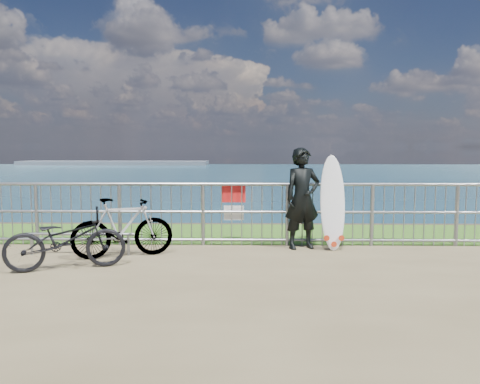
{
  "coord_description": "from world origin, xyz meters",
  "views": [
    {
      "loc": [
        0.31,
        -6.65,
        1.76
      ],
      "look_at": [
        0.17,
        1.2,
        1.0
      ],
      "focal_mm": 35.0,
      "sensor_mm": 36.0,
      "label": 1
    }
  ],
  "objects_px": {
    "surfer": "(302,198)",
    "bicycle_near": "(66,239)",
    "bicycle_far": "(123,228)",
    "surfboard": "(333,206)"
  },
  "relations": [
    {
      "from": "surfer",
      "to": "bicycle_near",
      "type": "relative_size",
      "value": 1.05
    },
    {
      "from": "surfer",
      "to": "bicycle_far",
      "type": "distance_m",
      "value": 3.04
    },
    {
      "from": "bicycle_far",
      "to": "surfboard",
      "type": "bearing_deg",
      "value": -99.74
    },
    {
      "from": "surfboard",
      "to": "bicycle_far",
      "type": "bearing_deg",
      "value": -169.16
    },
    {
      "from": "surfboard",
      "to": "bicycle_near",
      "type": "distance_m",
      "value": 4.32
    },
    {
      "from": "bicycle_near",
      "to": "bicycle_far",
      "type": "height_order",
      "value": "bicycle_far"
    },
    {
      "from": "surfer",
      "to": "bicycle_near",
      "type": "bearing_deg",
      "value": -175.96
    },
    {
      "from": "surfer",
      "to": "surfboard",
      "type": "height_order",
      "value": "surfer"
    },
    {
      "from": "surfboard",
      "to": "bicycle_near",
      "type": "relative_size",
      "value": 0.98
    },
    {
      "from": "bicycle_far",
      "to": "surfer",
      "type": "bearing_deg",
      "value": -96.96
    }
  ]
}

